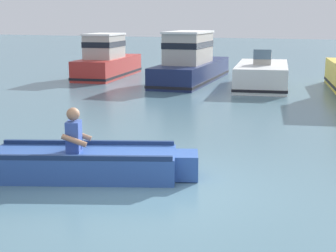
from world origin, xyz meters
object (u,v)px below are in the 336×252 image
moored_boat_white (262,76)px  rowboat_with_person (88,162)px  moored_boat_navy (191,64)px  moored_boat_red (107,61)px

moored_boat_white → rowboat_with_person: bearing=-91.3°
rowboat_with_person → moored_boat_navy: moored_boat_navy is taller
moored_boat_red → moored_boat_navy: size_ratio=0.78×
moored_boat_navy → moored_boat_white: bearing=-9.7°
rowboat_with_person → moored_boat_white: (0.29, 12.64, 0.18)m
moored_boat_navy → rowboat_with_person: bearing=-77.9°
rowboat_with_person → moored_boat_red: 15.15m
rowboat_with_person → moored_boat_white: bearing=88.7°
rowboat_with_person → moored_boat_navy: 13.47m
rowboat_with_person → moored_boat_red: (-6.91, 13.47, 0.48)m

